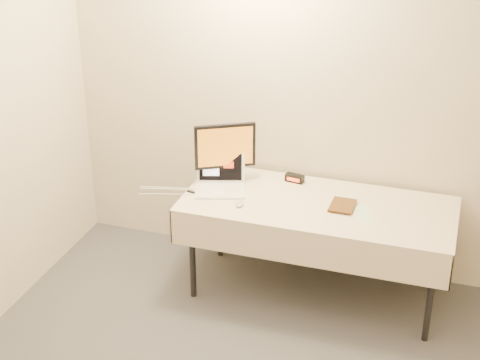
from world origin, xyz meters
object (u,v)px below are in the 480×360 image
(table, at_px, (318,211))
(monitor, at_px, (225,149))
(book, at_px, (331,191))
(laptop, at_px, (220,181))

(table, height_order, monitor, monitor)
(table, xyz_separation_m, book, (0.09, -0.00, 0.17))
(monitor, height_order, book, monitor)
(monitor, distance_m, book, 0.82)
(laptop, xyz_separation_m, monitor, (0.00, 0.10, 0.21))
(book, bearing_deg, monitor, 172.84)
(laptop, distance_m, monitor, 0.23)
(table, height_order, laptop, laptop)
(laptop, relative_size, monitor, 0.94)
(laptop, relative_size, book, 1.93)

